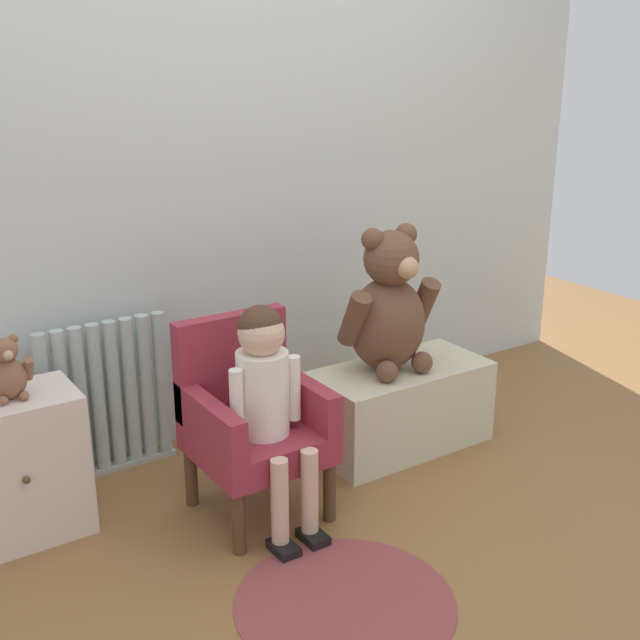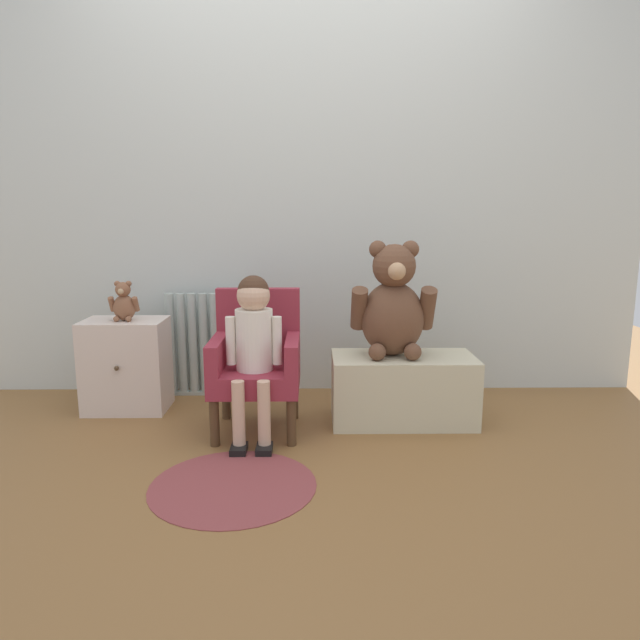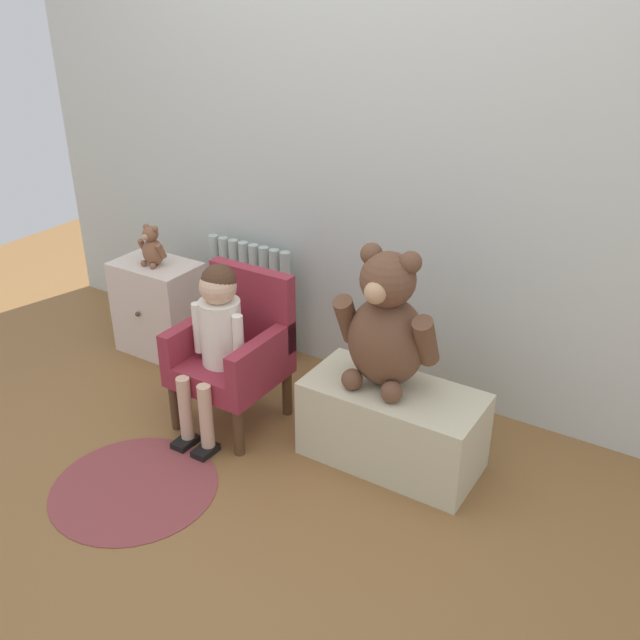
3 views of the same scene
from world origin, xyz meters
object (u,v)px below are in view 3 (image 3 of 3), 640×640
(child_figure, at_px, (217,327))
(large_teddy_bear, at_px, (386,327))
(radiator, at_px, (251,299))
(low_bench, at_px, (392,425))
(child_armchair, at_px, (235,349))
(small_teddy_bear, at_px, (152,248))
(small_dresser, at_px, (160,307))
(floor_rug, at_px, (134,487))

(child_figure, relative_size, large_teddy_bear, 1.34)
(radiator, relative_size, low_bench, 0.84)
(child_armchair, xyz_separation_m, small_teddy_bear, (-0.70, 0.26, 0.23))
(small_dresser, xyz_separation_m, low_bench, (1.42, -0.19, -0.07))
(radiator, xyz_separation_m, floor_rug, (0.28, -1.12, -0.29))
(small_dresser, distance_m, small_teddy_bear, 0.33)
(small_teddy_bear, bearing_deg, small_dresser, 128.46)
(child_armchair, xyz_separation_m, low_bench, (0.71, 0.08, -0.17))
(radiator, distance_m, child_armchair, 0.61)
(child_armchair, distance_m, floor_rug, 0.69)
(low_bench, distance_m, floor_rug, 1.03)
(low_bench, height_order, floor_rug, low_bench)
(small_dresser, bearing_deg, large_teddy_bear, -7.21)
(radiator, xyz_separation_m, small_teddy_bear, (-0.38, -0.26, 0.28))
(child_figure, xyz_separation_m, small_teddy_bear, (-0.70, 0.37, 0.08))
(child_armchair, xyz_separation_m, large_teddy_bear, (0.66, 0.10, 0.24))
(floor_rug, bearing_deg, child_armchair, 86.40)
(small_dresser, relative_size, child_armchair, 0.73)
(child_figure, distance_m, low_bench, 0.80)
(child_armchair, relative_size, small_teddy_bear, 3.24)
(child_armchair, relative_size, low_bench, 0.95)
(small_dresser, bearing_deg, child_armchair, -21.03)
(child_armchair, distance_m, large_teddy_bear, 0.71)
(small_dresser, distance_m, child_figure, 0.84)
(small_dresser, relative_size, low_bench, 0.69)
(child_figure, bearing_deg, floor_rug, -94.39)
(radiator, xyz_separation_m, child_armchair, (0.32, -0.52, 0.05))
(small_teddy_bear, bearing_deg, child_figure, -27.71)
(child_figure, height_order, low_bench, child_figure)
(small_dresser, bearing_deg, child_figure, -28.30)
(radiator, height_order, child_figure, child_figure)
(radiator, relative_size, small_dresser, 1.21)
(low_bench, relative_size, small_teddy_bear, 3.41)
(child_armchair, height_order, large_teddy_bear, large_teddy_bear)
(low_bench, bearing_deg, floor_rug, -137.71)
(child_figure, xyz_separation_m, low_bench, (0.71, 0.19, -0.32))
(child_armchair, distance_m, child_figure, 0.19)
(child_armchair, bearing_deg, small_dresser, 158.97)
(small_dresser, relative_size, small_teddy_bear, 2.35)
(large_teddy_bear, bearing_deg, radiator, 156.62)
(child_figure, bearing_deg, radiator, 116.74)
(radiator, xyz_separation_m, low_bench, (1.03, -0.44, -0.12))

